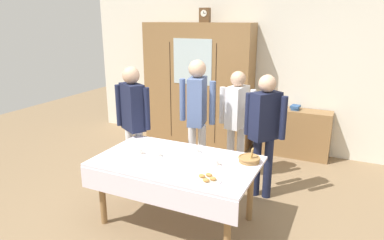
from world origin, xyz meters
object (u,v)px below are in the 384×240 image
object	(u,v)px
book_stack	(295,107)
spoon_center	(170,165)
person_near_right_end	(265,125)
spoon_mid_right	(184,178)
spoon_far_left	(190,160)
pastry_plate	(207,179)
person_behind_table_left	(133,116)
person_behind_table_right	(197,110)
mantel_clock	(205,15)
tea_cup_back_edge	(157,154)
wall_cabinet	(198,85)
bookshelf_low	(293,133)
dining_table	(175,169)
tea_cup_mid_right	(196,150)
tea_cup_center	(140,152)
bread_basket	(249,159)
tea_cup_far_left	(215,163)
person_by_cabinet	(237,115)

from	to	relation	value
book_stack	spoon_center	xyz separation A→B (m)	(-0.85, -2.75, -0.08)
spoon_center	person_near_right_end	size ratio (longest dim) A/B	0.07
spoon_mid_right	spoon_far_left	world-z (taller)	same
pastry_plate	person_near_right_end	size ratio (longest dim) A/B	0.17
person_near_right_end	person_behind_table_left	distance (m)	1.71
person_near_right_end	person_behind_table_right	world-z (taller)	person_behind_table_right
mantel_clock	tea_cup_back_edge	distance (m)	3.02
person_behind_table_right	person_near_right_end	bearing A→B (deg)	-1.05
pastry_plate	spoon_far_left	bearing A→B (deg)	134.43
wall_cabinet	spoon_far_left	bearing A→B (deg)	-67.53
bookshelf_low	person_near_right_end	xyz separation A→B (m)	(-0.13, -1.61, 0.57)
dining_table	bookshelf_low	xyz separation A→B (m)	(0.85, 2.64, -0.26)
tea_cup_mid_right	spoon_center	bearing A→B (deg)	-103.16
tea_cup_center	bread_basket	size ratio (longest dim) A/B	0.54
bookshelf_low	spoon_center	size ratio (longest dim) A/B	9.99
dining_table	bread_basket	bearing A→B (deg)	23.65
tea_cup_center	bread_basket	world-z (taller)	bread_basket
mantel_clock	spoon_mid_right	distance (m)	3.46
person_near_right_end	person_behind_table_right	size ratio (longest dim) A/B	0.93
spoon_center	spoon_mid_right	world-z (taller)	same
tea_cup_mid_right	person_behind_table_left	world-z (taller)	person_behind_table_left
book_stack	tea_cup_back_edge	size ratio (longest dim) A/B	1.55
bookshelf_low	person_behind_table_left	distance (m)	2.79
tea_cup_far_left	spoon_mid_right	distance (m)	0.45
spoon_mid_right	person_behind_table_right	size ratio (longest dim) A/B	0.07
mantel_clock	spoon_mid_right	world-z (taller)	mantel_clock
wall_cabinet	person_behind_table_right	distance (m)	1.69
pastry_plate	spoon_far_left	world-z (taller)	pastry_plate
tea_cup_mid_right	person_behind_table_left	bearing A→B (deg)	166.46
book_stack	spoon_mid_right	size ratio (longest dim) A/B	1.69
dining_table	spoon_far_left	bearing A→B (deg)	38.64
person_near_right_end	spoon_center	bearing A→B (deg)	-122.14
spoon_mid_right	person_by_cabinet	distance (m)	1.76
wall_cabinet	tea_cup_far_left	bearing A→B (deg)	-61.90
spoon_far_left	bookshelf_low	bearing A→B (deg)	74.21
tea_cup_back_edge	person_behind_table_right	size ratio (longest dim) A/B	0.07
dining_table	tea_cup_back_edge	distance (m)	0.28
spoon_center	wall_cabinet	bearing A→B (deg)	108.44
bookshelf_low	tea_cup_far_left	bearing A→B (deg)	-99.15
pastry_plate	spoon_far_left	xyz separation A→B (m)	(-0.37, 0.37, -0.01)
person_by_cabinet	bread_basket	bearing A→B (deg)	-65.38
tea_cup_back_edge	spoon_mid_right	xyz separation A→B (m)	(0.52, -0.36, -0.02)
tea_cup_back_edge	person_near_right_end	world-z (taller)	person_near_right_end
wall_cabinet	tea_cup_mid_right	size ratio (longest dim) A/B	16.79
person_near_right_end	bread_basket	bearing A→B (deg)	-88.77
book_stack	spoon_far_left	distance (m)	2.64
book_stack	pastry_plate	distance (m)	2.93
book_stack	dining_table	bearing A→B (deg)	-107.77
person_behind_table_left	tea_cup_mid_right	bearing A→B (deg)	-13.54
mantel_clock	bookshelf_low	bearing A→B (deg)	1.81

